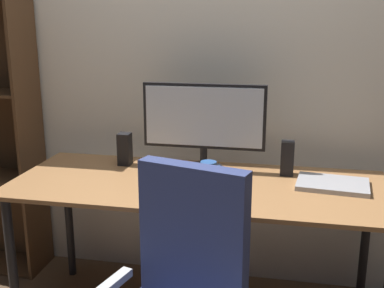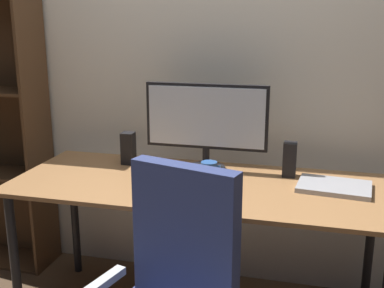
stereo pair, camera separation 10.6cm
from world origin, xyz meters
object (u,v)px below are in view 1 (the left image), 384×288
at_px(speaker_right, 287,158).
at_px(desk, 198,198).
at_px(keyboard, 183,194).
at_px(coffee_mug, 209,171).
at_px(speaker_left, 125,149).
at_px(laptop, 333,184).
at_px(monitor, 204,121).
at_px(mouse, 226,197).

bearing_deg(speaker_right, desk, -153.07).
bearing_deg(keyboard, speaker_right, 41.01).
relative_size(coffee_mug, speaker_left, 0.56).
height_order(keyboard, speaker_right, speaker_right).
bearing_deg(laptop, speaker_right, 153.83).
distance_m(coffee_mug, speaker_left, 0.51).
relative_size(speaker_left, speaker_right, 1.00).
relative_size(keyboard, speaker_right, 1.71).
xyz_separation_m(monitor, speaker_left, (-0.42, -0.01, -0.17)).
relative_size(keyboard, mouse, 3.02).
bearing_deg(monitor, keyboard, -92.92).
height_order(mouse, speaker_left, speaker_left).
relative_size(coffee_mug, laptop, 0.30).
distance_m(desk, speaker_left, 0.51).
height_order(monitor, speaker_right, monitor).
distance_m(monitor, speaker_left, 0.45).
bearing_deg(speaker_left, keyboard, -44.62).
relative_size(coffee_mug, speaker_right, 0.56).
bearing_deg(keyboard, monitor, 86.26).
distance_m(keyboard, mouse, 0.19).
xyz_separation_m(keyboard, speaker_left, (-0.40, 0.39, 0.08)).
height_order(monitor, coffee_mug, monitor).
xyz_separation_m(desk, speaker_left, (-0.43, 0.21, 0.16)).
height_order(mouse, laptop, mouse).
bearing_deg(mouse, laptop, 35.41).
bearing_deg(monitor, speaker_right, -1.07).
xyz_separation_m(keyboard, coffee_mug, (0.08, 0.23, 0.04)).
xyz_separation_m(mouse, speaker_left, (-0.59, 0.41, 0.07)).
relative_size(monitor, mouse, 6.45).
distance_m(speaker_left, speaker_right, 0.84).
xyz_separation_m(monitor, laptop, (0.63, -0.14, -0.24)).
distance_m(desk, keyboard, 0.21).
relative_size(laptop, speaker_right, 1.88).
height_order(desk, monitor, monitor).
bearing_deg(coffee_mug, monitor, 107.61).
distance_m(keyboard, laptop, 0.70).
bearing_deg(speaker_left, monitor, 1.07).
distance_m(desk, laptop, 0.63).
bearing_deg(desk, keyboard, -100.13).
relative_size(monitor, speaker_right, 3.64).
bearing_deg(speaker_left, mouse, -34.76).
height_order(coffee_mug, speaker_left, speaker_left).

